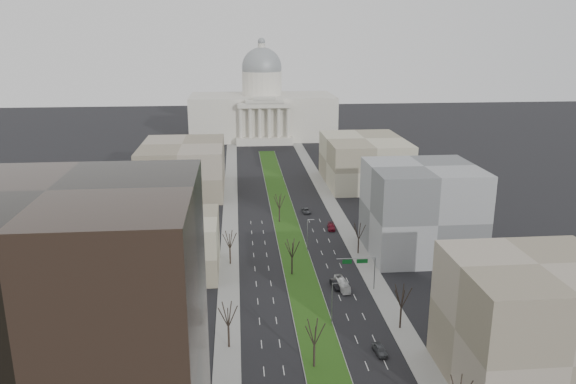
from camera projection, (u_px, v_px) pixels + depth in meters
ground at (286, 222)px, 177.12m from camera, size 600.00×600.00×0.00m
median at (286, 223)px, 176.13m from camera, size 8.00×222.03×0.20m
sidewalk_left at (229, 254)px, 151.61m from camera, size 5.00×330.00×0.15m
sidewalk_right at (357, 249)px, 154.71m from camera, size 5.00×330.00×0.15m
capitol at (262, 109)px, 315.92m from camera, size 80.00×46.00×55.00m
building_glass_tower at (65, 343)px, 70.68m from camera, size 34.00×30.00×40.00m
building_beige_left at (165, 245)px, 138.76m from camera, size 26.00×22.00×14.00m
building_tan_right at (531, 325)px, 92.76m from camera, size 26.00×24.00×22.00m
building_grey_right at (421, 210)px, 150.03m from camera, size 28.00×26.00×24.00m
building_far_left at (183, 168)px, 209.87m from camera, size 30.00×40.00×18.00m
building_far_right at (364, 161)px, 220.86m from camera, size 30.00×40.00×18.00m
tree_left_mid at (228, 314)px, 104.73m from camera, size 5.40×5.40×9.72m
tree_left_far at (230, 239)px, 143.08m from camera, size 5.28×5.28×9.50m
tree_right_mid at (402, 296)px, 111.56m from camera, size 5.52×5.52×9.94m
tree_right_far at (359, 231)px, 150.04m from camera, size 5.04×5.04×9.07m
tree_median_a at (314, 332)px, 98.41m from camera, size 5.40×5.40×9.72m
tree_median_b at (292, 248)px, 136.72m from camera, size 5.40×5.40×9.72m
tree_median_c at (279, 201)px, 175.03m from camera, size 5.40×5.40×9.72m
streetlamp_median_b at (332, 303)px, 113.89m from camera, size 1.90×0.20×9.16m
streetlamp_median_c at (308, 235)px, 152.20m from camera, size 1.90×0.20×9.16m
mast_arm_signs at (363, 266)px, 128.79m from camera, size 9.12×0.24×8.09m
car_grey_near at (380, 350)px, 104.40m from camera, size 2.43×4.87×1.59m
car_black at (336, 284)px, 131.52m from camera, size 2.38×5.26×1.67m
car_red at (331, 227)px, 170.36m from camera, size 2.83×5.71×1.60m
car_grey_far at (306, 211)px, 186.09m from camera, size 2.72×5.16×1.39m
box_van at (342, 284)px, 130.79m from camera, size 2.66×8.01×2.19m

